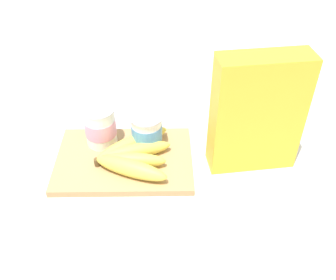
{
  "coord_description": "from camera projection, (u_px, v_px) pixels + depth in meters",
  "views": [
    {
      "loc": [
        0.09,
        -0.65,
        0.6
      ],
      "look_at": [
        0.1,
        0.0,
        0.07
      ],
      "focal_mm": 40.99,
      "sensor_mm": 36.0,
      "label": 1
    }
  ],
  "objects": [
    {
      "name": "banana_bunch",
      "position": [
        132.0,
        155.0,
        0.85
      ],
      "size": [
        0.18,
        0.2,
        0.04
      ],
      "color": "#E6D04C",
      "rests_on": "cutting_board"
    },
    {
      "name": "ground_plane",
      "position": [
        124.0,
        162.0,
        0.89
      ],
      "size": [
        2.4,
        2.4,
        0.0
      ],
      "primitive_type": "plane",
      "color": "silver"
    },
    {
      "name": "yogurt_cup_back",
      "position": [
        147.0,
        131.0,
        0.88
      ],
      "size": [
        0.07,
        0.07,
        0.08
      ],
      "color": "white",
      "rests_on": "cutting_board"
    },
    {
      "name": "yogurt_cup_front",
      "position": [
        100.0,
        126.0,
        0.89
      ],
      "size": [
        0.07,
        0.07,
        0.1
      ],
      "color": "white",
      "rests_on": "cutting_board"
    },
    {
      "name": "cereal_box",
      "position": [
        257.0,
        114.0,
        0.81
      ],
      "size": [
        0.2,
        0.09,
        0.27
      ],
      "primitive_type": "cube",
      "rotation": [
        0.0,
        0.0,
        0.12
      ],
      "color": "yellow",
      "rests_on": "ground_plane"
    },
    {
      "name": "cutting_board",
      "position": [
        124.0,
        160.0,
        0.88
      ],
      "size": [
        0.31,
        0.21,
        0.02
      ],
      "primitive_type": "cube",
      "color": "tan",
      "rests_on": "ground_plane"
    }
  ]
}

